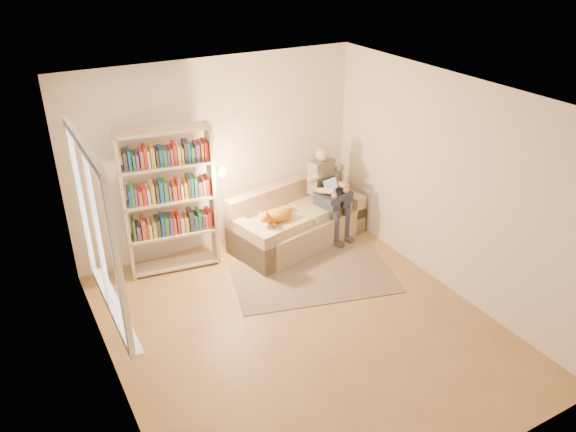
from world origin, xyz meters
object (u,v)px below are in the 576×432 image
laptop (330,190)px  bookshelf (169,194)px  person (327,188)px  cat (277,215)px  sofa (296,222)px

laptop → bookshelf: bearing=159.6°
person → cat: 0.92m
person → cat: person is taller
sofa → person: 0.66m
laptop → bookshelf: size_ratio=0.16×
sofa → laptop: 0.67m
sofa → person: size_ratio=1.54×
cat → bookshelf: bearing=152.1°
person → cat: bearing=178.4°
cat → laptop: size_ratio=1.94×
sofa → person: (0.47, -0.05, 0.46)m
sofa → cat: size_ratio=3.34×
cat → person: bearing=-1.6°
laptop → bookshelf: 2.22m
sofa → cat: (-0.42, -0.21, 0.32)m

